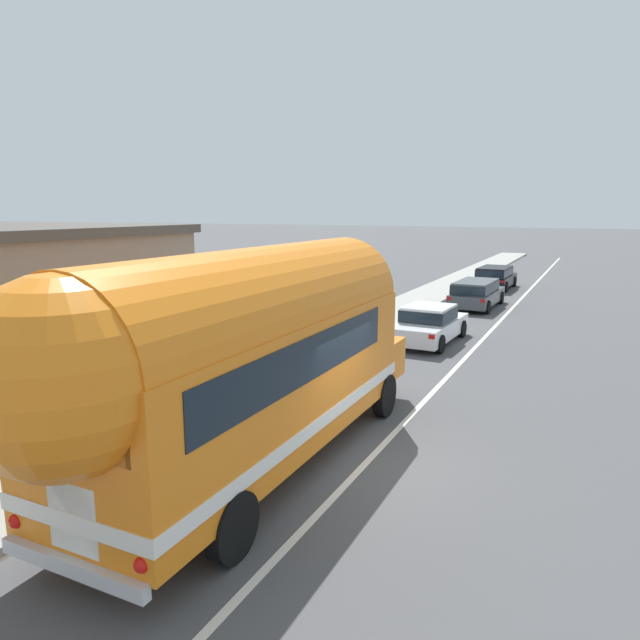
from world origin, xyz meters
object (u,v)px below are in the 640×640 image
(car_lead, at_px, (429,323))
(car_second, at_px, (476,292))
(car_third, at_px, (495,276))
(painted_bus, at_px, (244,354))

(car_lead, height_order, car_second, same)
(car_lead, distance_m, car_third, 15.67)
(painted_bus, distance_m, car_third, 27.60)
(painted_bus, relative_size, car_second, 2.26)
(painted_bus, height_order, car_lead, painted_bus)
(painted_bus, xyz_separation_m, car_third, (-0.26, 27.56, -1.51))
(car_lead, bearing_deg, painted_bus, -90.07)
(painted_bus, distance_m, car_second, 20.24)
(car_lead, relative_size, car_third, 0.99)
(painted_bus, relative_size, car_lead, 2.49)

